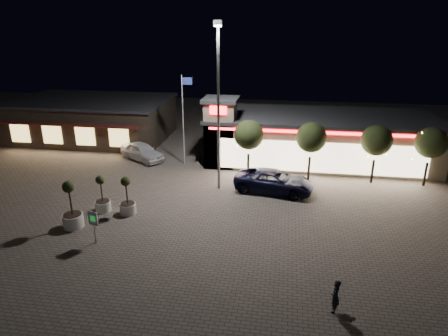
% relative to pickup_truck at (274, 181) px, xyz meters
% --- Properties ---
extents(ground, '(90.00, 90.00, 0.00)m').
position_rel_pickup_truck_xyz_m(ground, '(-6.27, -8.05, -0.83)').
color(ground, '#665C53').
rests_on(ground, ground).
extents(retail_building, '(20.40, 8.40, 6.10)m').
position_rel_pickup_truck_xyz_m(retail_building, '(3.23, 7.77, 1.38)').
color(retail_building, gray).
rests_on(retail_building, ground).
extents(restaurant_building, '(16.40, 11.00, 4.30)m').
position_rel_pickup_truck_xyz_m(restaurant_building, '(-20.27, 11.93, 1.33)').
color(restaurant_building, '#382D23').
rests_on(restaurant_building, ground).
extents(floodlight_pole, '(0.60, 0.40, 12.38)m').
position_rel_pickup_truck_xyz_m(floodlight_pole, '(-4.27, -0.05, 6.19)').
color(floodlight_pole, gray).
rests_on(floodlight_pole, ground).
extents(flagpole, '(0.95, 0.10, 8.00)m').
position_rel_pickup_truck_xyz_m(flagpole, '(-8.18, 4.95, 3.91)').
color(flagpole, white).
rests_on(flagpole, ground).
extents(string_tree_a, '(2.42, 2.42, 4.79)m').
position_rel_pickup_truck_xyz_m(string_tree_a, '(-2.27, 2.95, 2.73)').
color(string_tree_a, '#332319').
rests_on(string_tree_a, ground).
extents(string_tree_b, '(2.42, 2.42, 4.79)m').
position_rel_pickup_truck_xyz_m(string_tree_b, '(2.73, 2.95, 2.73)').
color(string_tree_b, '#332319').
rests_on(string_tree_b, ground).
extents(string_tree_c, '(2.42, 2.42, 4.79)m').
position_rel_pickup_truck_xyz_m(string_tree_c, '(7.73, 2.95, 2.73)').
color(string_tree_c, '#332319').
rests_on(string_tree_c, ground).
extents(string_tree_d, '(2.42, 2.42, 4.79)m').
position_rel_pickup_truck_xyz_m(string_tree_d, '(11.73, 2.95, 2.73)').
color(string_tree_d, '#332319').
rests_on(string_tree_d, ground).
extents(pickup_truck, '(6.39, 3.77, 1.67)m').
position_rel_pickup_truck_xyz_m(pickup_truck, '(0.00, 0.00, 0.00)').
color(pickup_truck, black).
rests_on(pickup_truck, ground).
extents(white_sedan, '(5.10, 4.23, 1.64)m').
position_rel_pickup_truck_xyz_m(white_sedan, '(-12.47, 5.47, -0.01)').
color(white_sedan, silver).
rests_on(white_sedan, ground).
extents(pedestrian, '(0.51, 0.66, 1.63)m').
position_rel_pickup_truck_xyz_m(pedestrian, '(3.22, -13.10, -0.02)').
color(pedestrian, black).
rests_on(pedestrian, ground).
extents(dog, '(0.55, 0.32, 0.29)m').
position_rel_pickup_truck_xyz_m(dog, '(3.81, -13.80, -0.54)').
color(dog, '#59514C').
rests_on(dog, ground).
extents(planter_left, '(1.06, 1.06, 2.61)m').
position_rel_pickup_truck_xyz_m(planter_left, '(-11.48, -5.15, -0.03)').
color(planter_left, silver).
rests_on(planter_left, ground).
extents(planter_mid, '(1.28, 1.28, 3.15)m').
position_rel_pickup_truck_xyz_m(planter_mid, '(-12.36, -7.59, 0.14)').
color(planter_mid, silver).
rests_on(planter_mid, ground).
extents(planter_right, '(1.09, 1.09, 2.68)m').
position_rel_pickup_truck_xyz_m(planter_right, '(-9.64, -5.26, -0.01)').
color(planter_right, silver).
rests_on(planter_right, ground).
extents(valet_sign, '(0.66, 0.26, 2.05)m').
position_rel_pickup_truck_xyz_m(valet_sign, '(-10.12, -9.18, 0.60)').
color(valet_sign, gray).
rests_on(valet_sign, ground).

